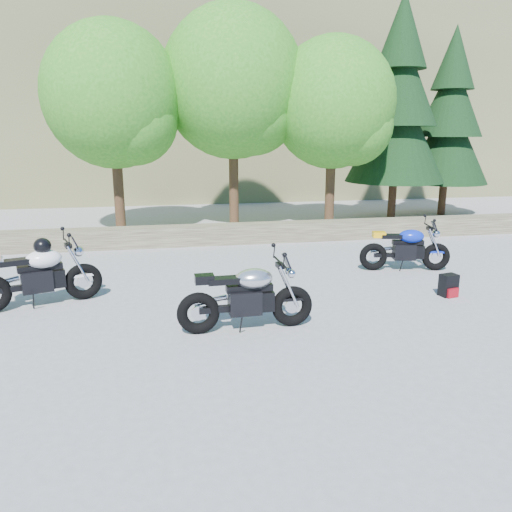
# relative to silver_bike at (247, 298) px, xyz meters

# --- Properties ---
(ground) EXTENTS (90.00, 90.00, 0.00)m
(ground) POSITION_rel_silver_bike_xyz_m (0.21, 0.42, -0.49)
(ground) COLOR gray
(ground) RESTS_ON ground
(stone_wall) EXTENTS (22.00, 0.55, 0.50)m
(stone_wall) POSITION_rel_silver_bike_xyz_m (0.21, 5.92, -0.24)
(stone_wall) COLOR #4B4232
(stone_wall) RESTS_ON ground
(hillside) EXTENTS (80.00, 30.00, 15.00)m
(hillside) POSITION_rel_silver_bike_xyz_m (3.21, 28.42, 7.01)
(hillside) COLOR #66653F
(hillside) RESTS_ON ground
(tree_decid_left) EXTENTS (3.67, 3.67, 5.62)m
(tree_decid_left) POSITION_rel_silver_bike_xyz_m (-2.19, 7.55, 3.14)
(tree_decid_left) COLOR #382314
(tree_decid_left) RESTS_ON ground
(tree_decid_mid) EXTENTS (4.08, 4.08, 6.24)m
(tree_decid_mid) POSITION_rel_silver_bike_xyz_m (1.11, 7.95, 3.55)
(tree_decid_mid) COLOR #382314
(tree_decid_mid) RESTS_ON ground
(tree_decid_right) EXTENTS (3.54, 3.54, 5.41)m
(tree_decid_right) POSITION_rel_silver_bike_xyz_m (3.91, 7.35, 3.01)
(tree_decid_right) COLOR #382314
(tree_decid_right) RESTS_ON ground
(conifer_near) EXTENTS (3.17, 3.17, 7.06)m
(conifer_near) POSITION_rel_silver_bike_xyz_m (6.41, 8.62, 3.19)
(conifer_near) COLOR #382314
(conifer_near) RESTS_ON ground
(conifer_far) EXTENTS (2.82, 2.82, 6.27)m
(conifer_far) POSITION_rel_silver_bike_xyz_m (8.61, 9.22, 2.78)
(conifer_far) COLOR #382314
(conifer_far) RESTS_ON ground
(silver_bike) EXTENTS (2.01, 0.64, 1.01)m
(silver_bike) POSITION_rel_silver_bike_xyz_m (0.00, 0.00, 0.00)
(silver_bike) COLOR black
(silver_bike) RESTS_ON ground
(white_bike) EXTENTS (2.01, 0.89, 1.15)m
(white_bike) POSITION_rel_silver_bike_xyz_m (-3.22, 1.67, 0.07)
(white_bike) COLOR black
(white_bike) RESTS_ON ground
(blue_bike) EXTENTS (1.89, 0.65, 0.95)m
(blue_bike) POSITION_rel_silver_bike_xyz_m (3.82, 2.59, -0.03)
(blue_bike) COLOR black
(blue_bike) RESTS_ON ground
(backpack) EXTENTS (0.33, 0.30, 0.39)m
(backpack) POSITION_rel_silver_bike_xyz_m (3.76, 0.86, -0.30)
(backpack) COLOR black
(backpack) RESTS_ON ground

